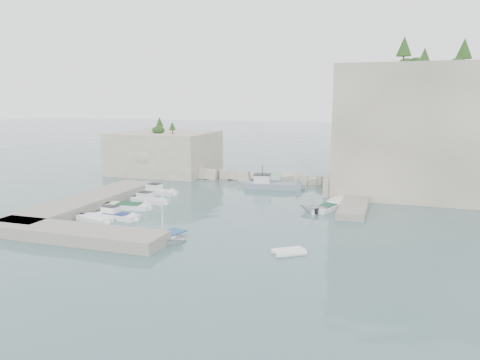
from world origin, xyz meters
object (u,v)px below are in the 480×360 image
(motorboat_e, at_px, (95,221))
(inflatable_dinghy, at_px, (289,254))
(motorboat_d, at_px, (117,219))
(tender_east_c, at_px, (342,202))
(tender_east_d, at_px, (338,196))
(tender_east_b, at_px, (327,210))
(work_boat, at_px, (273,189))
(tender_east_a, at_px, (314,212))
(motorboat_a, at_px, (159,194))
(motorboat_c, at_px, (129,209))
(rowboat, at_px, (163,240))
(motorboat_b, at_px, (150,203))

(motorboat_e, distance_m, inflatable_dinghy, 21.96)
(motorboat_d, bearing_deg, tender_east_c, 43.40)
(tender_east_d, bearing_deg, tender_east_b, -157.34)
(tender_east_b, bearing_deg, work_boat, 61.59)
(tender_east_a, bearing_deg, work_boat, 34.23)
(motorboat_a, distance_m, motorboat_e, 14.95)
(motorboat_d, bearing_deg, motorboat_c, 112.73)
(motorboat_e, height_order, inflatable_dinghy, motorboat_e)
(motorboat_a, relative_size, tender_east_a, 1.90)
(tender_east_c, relative_size, tender_east_d, 1.26)
(motorboat_c, bearing_deg, motorboat_e, -99.88)
(tender_east_d, height_order, work_boat, work_boat)
(motorboat_d, height_order, rowboat, motorboat_d)
(motorboat_e, distance_m, tender_east_a, 24.02)
(motorboat_c, distance_m, work_boat, 21.51)
(rowboat, distance_m, tender_east_d, 28.07)
(motorboat_c, xyz_separation_m, rowboat, (9.63, -9.86, 0.00))
(tender_east_a, height_order, tender_east_d, tender_east_d)
(work_boat, bearing_deg, rowboat, -105.55)
(inflatable_dinghy, xyz_separation_m, tender_east_c, (1.93, 21.64, 0.00))
(motorboat_e, xyz_separation_m, rowboat, (9.92, -3.65, 0.00))
(motorboat_b, bearing_deg, tender_east_a, 17.08)
(motorboat_a, bearing_deg, tender_east_a, 3.01)
(motorboat_e, height_order, tender_east_b, same)
(motorboat_c, height_order, motorboat_e, same)
(motorboat_d, distance_m, inflatable_dinghy, 20.83)
(motorboat_e, relative_size, tender_east_a, 1.37)
(motorboat_b, height_order, inflatable_dinghy, motorboat_b)
(tender_east_a, bearing_deg, motorboat_e, 119.23)
(tender_east_d, xyz_separation_m, work_boat, (-9.37, 1.99, 0.00))
(motorboat_a, relative_size, motorboat_b, 1.11)
(motorboat_d, xyz_separation_m, inflatable_dinghy, (20.10, -5.45, 0.00))
(motorboat_a, xyz_separation_m, motorboat_d, (2.03, -13.19, 0.00))
(motorboat_d, relative_size, rowboat, 1.06)
(tender_east_b, height_order, tender_east_d, tender_east_d)
(motorboat_a, bearing_deg, work_boat, 43.68)
(tender_east_d, bearing_deg, motorboat_d, 157.11)
(motorboat_c, relative_size, tender_east_b, 1.13)
(inflatable_dinghy, relative_size, tender_east_a, 0.92)
(inflatable_dinghy, bearing_deg, tender_east_d, 52.80)
(motorboat_e, height_order, tender_east_a, tender_east_a)
(rowboat, bearing_deg, motorboat_a, 45.85)
(motorboat_e, height_order, work_boat, work_boat)
(motorboat_b, xyz_separation_m, tender_east_a, (20.05, 1.68, 0.00))
(motorboat_c, relative_size, rowboat, 1.07)
(motorboat_d, xyz_separation_m, tender_east_c, (22.04, 16.19, 0.00))
(motorboat_e, bearing_deg, tender_east_a, 43.66)
(rowboat, distance_m, inflatable_dinghy, 11.72)
(motorboat_b, bearing_deg, inflatable_dinghy, -20.77)
(motorboat_a, bearing_deg, tender_east_d, 27.84)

